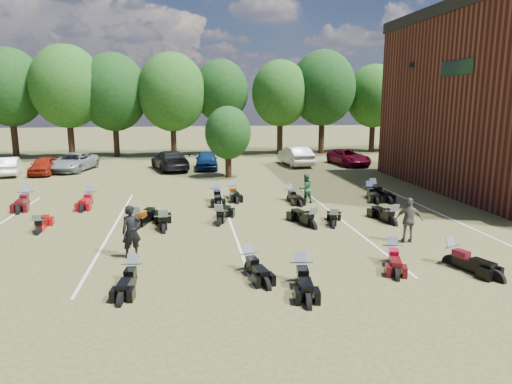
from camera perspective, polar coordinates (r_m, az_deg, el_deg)
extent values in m
plane|color=brown|center=(17.65, 7.61, -6.20)|extent=(160.00, 160.00, 0.00)
imported|color=maroon|center=(36.59, -24.97, 3.01)|extent=(1.54, 3.80, 1.29)
imported|color=silver|center=(37.34, -28.51, 2.86)|extent=(2.23, 4.20, 1.32)
imported|color=gray|center=(37.49, -21.83, 3.49)|extent=(3.28, 5.29, 1.37)
imported|color=black|center=(35.97, -10.72, 3.93)|extent=(3.43, 5.60, 1.51)
imported|color=#0B244E|center=(36.01, -6.20, 4.00)|extent=(1.82, 4.24, 1.43)
imported|color=#ACABA7|center=(37.93, 4.94, 4.52)|extent=(2.14, 4.98, 1.60)
imported|color=#5B0519|center=(38.80, 11.52, 4.29)|extent=(2.76, 5.01, 1.33)
imported|color=#393A3E|center=(40.29, 18.95, 4.13)|extent=(2.39, 4.64, 1.29)
imported|color=black|center=(16.17, -15.31, -4.80)|extent=(0.78, 0.65, 1.82)
imported|color=#225B35|center=(23.91, 6.21, 0.42)|extent=(0.92, 0.82, 1.56)
imported|color=#58524C|center=(18.19, 18.58, -3.35)|extent=(1.09, 0.69, 1.72)
cube|color=black|center=(31.57, 18.73, 14.80)|extent=(0.30, 0.40, 0.30)
cube|color=black|center=(27.23, 23.79, 14.03)|extent=(0.06, 3.00, 0.80)
cylinder|color=black|center=(48.10, -28.37, 6.15)|extent=(0.58, 0.58, 4.08)
ellipsoid|color=#1E4C19|center=(48.00, -28.86, 11.24)|extent=(6.00, 6.00, 6.90)
cylinder|color=black|center=(46.65, -22.56, 6.52)|extent=(0.58, 0.58, 4.08)
ellipsoid|color=#1E4C19|center=(46.54, -22.96, 11.78)|extent=(6.00, 6.00, 6.90)
cylinder|color=black|center=(45.70, -16.43, 6.84)|extent=(0.57, 0.58, 4.08)
ellipsoid|color=#1E4C19|center=(45.59, -16.74, 12.22)|extent=(6.00, 6.00, 6.90)
cylinder|color=black|center=(45.29, -10.11, 7.08)|extent=(0.57, 0.58, 4.08)
ellipsoid|color=#1E4C19|center=(45.18, -10.30, 12.52)|extent=(6.00, 6.00, 6.90)
cylinder|color=black|center=(45.43, -3.74, 7.25)|extent=(0.58, 0.58, 4.08)
ellipsoid|color=#1E4C19|center=(45.32, -3.81, 12.67)|extent=(6.00, 6.00, 6.90)
cylinder|color=black|center=(46.11, 2.51, 7.32)|extent=(0.57, 0.58, 4.08)
ellipsoid|color=#1E4C19|center=(46.01, 2.56, 12.66)|extent=(6.00, 6.00, 6.90)
cylinder|color=black|center=(47.31, 8.52, 7.31)|extent=(0.57, 0.58, 4.08)
ellipsoid|color=#1E4C19|center=(47.21, 8.67, 12.51)|extent=(6.00, 6.00, 6.90)
cylinder|color=black|center=(49.00, 14.16, 7.23)|extent=(0.57, 0.58, 4.08)
ellipsoid|color=#1E4C19|center=(48.90, 14.41, 12.25)|extent=(6.00, 6.00, 6.90)
cylinder|color=black|center=(51.13, 19.39, 7.09)|extent=(0.58, 0.58, 4.08)
ellipsoid|color=#1E4C19|center=(51.03, 19.71, 11.90)|extent=(6.00, 6.00, 6.90)
cylinder|color=black|center=(53.63, 24.15, 6.92)|extent=(0.58, 0.58, 4.08)
ellipsoid|color=#1E4C19|center=(53.54, 24.53, 11.49)|extent=(6.00, 6.00, 6.90)
cylinder|color=black|center=(32.07, -3.47, 3.56)|extent=(0.24, 0.24, 1.90)
sphere|color=#1E4C19|center=(31.85, -3.52, 7.40)|extent=(3.20, 3.20, 3.20)
cube|color=silver|center=(20.14, -17.49, -4.41)|extent=(0.10, 14.00, 0.01)
cube|color=silver|center=(19.95, -3.13, -4.03)|extent=(0.10, 14.00, 0.01)
cube|color=silver|center=(20.99, 10.61, -3.43)|extent=(0.10, 14.00, 0.01)
cube|color=silver|center=(23.09, 22.44, -2.76)|extent=(0.10, 14.00, 0.01)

